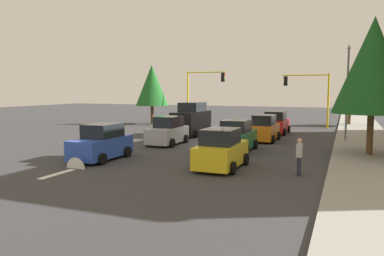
{
  "coord_description": "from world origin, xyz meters",
  "views": [
    {
      "loc": [
        25.89,
        9.2,
        3.88
      ],
      "look_at": [
        1.52,
        -0.69,
        1.2
      ],
      "focal_mm": 35.69,
      "sensor_mm": 36.0,
      "label": 1
    }
  ],
  "objects_px": {
    "traffic_signal_far_left": "(309,89)",
    "car_yellow": "(221,150)",
    "tree_roadside_near": "(373,65)",
    "delivery_van_black": "(192,120)",
    "tree_roadside_far": "(350,88)",
    "car_green": "(237,137)",
    "car_blue": "(101,143)",
    "car_silver": "(168,132)",
    "pedestrian_crossing": "(299,156)",
    "car_red": "(276,123)",
    "traffic_signal_far_right": "(202,87)",
    "car_orange": "(264,129)",
    "street_lamp_curbside": "(348,83)",
    "tree_opposite_side": "(152,85)"
  },
  "relations": [
    {
      "from": "traffic_signal_far_left",
      "to": "car_yellow",
      "type": "bearing_deg",
      "value": -5.37
    },
    {
      "from": "tree_roadside_near",
      "to": "delivery_van_black",
      "type": "xyz_separation_m",
      "value": [
        -5.91,
        -13.43,
        -3.93
      ]
    },
    {
      "from": "tree_roadside_far",
      "to": "car_green",
      "type": "bearing_deg",
      "value": -17.8
    },
    {
      "from": "tree_roadside_far",
      "to": "car_blue",
      "type": "bearing_deg",
      "value": -25.84
    },
    {
      "from": "traffic_signal_far_left",
      "to": "delivery_van_black",
      "type": "bearing_deg",
      "value": -40.4
    },
    {
      "from": "car_green",
      "to": "car_silver",
      "type": "bearing_deg",
      "value": -99.95
    },
    {
      "from": "car_silver",
      "to": "car_green",
      "type": "bearing_deg",
      "value": 80.05
    },
    {
      "from": "car_green",
      "to": "pedestrian_crossing",
      "type": "xyz_separation_m",
      "value": [
        5.73,
        4.47,
        0.01
      ]
    },
    {
      "from": "car_red",
      "to": "pedestrian_crossing",
      "type": "height_order",
      "value": "car_red"
    },
    {
      "from": "traffic_signal_far_right",
      "to": "car_orange",
      "type": "bearing_deg",
      "value": 39.05
    },
    {
      "from": "delivery_van_black",
      "to": "street_lamp_curbside",
      "type": "bearing_deg",
      "value": 88.6
    },
    {
      "from": "tree_roadside_far",
      "to": "car_orange",
      "type": "bearing_deg",
      "value": -21.2
    },
    {
      "from": "traffic_signal_far_right",
      "to": "tree_roadside_near",
      "type": "bearing_deg",
      "value": 45.41
    },
    {
      "from": "car_green",
      "to": "car_orange",
      "type": "height_order",
      "value": "same"
    },
    {
      "from": "traffic_signal_far_left",
      "to": "car_orange",
      "type": "height_order",
      "value": "traffic_signal_far_left"
    },
    {
      "from": "street_lamp_curbside",
      "to": "car_yellow",
      "type": "xyz_separation_m",
      "value": [
        11.81,
        -5.63,
        -3.45
      ]
    },
    {
      "from": "car_yellow",
      "to": "car_green",
      "type": "bearing_deg",
      "value": -172.48
    },
    {
      "from": "tree_roadside_near",
      "to": "tree_roadside_far",
      "type": "distance_m",
      "value": 20.06
    },
    {
      "from": "car_red",
      "to": "car_orange",
      "type": "bearing_deg",
      "value": 0.14
    },
    {
      "from": "traffic_signal_far_right",
      "to": "car_yellow",
      "type": "height_order",
      "value": "traffic_signal_far_right"
    },
    {
      "from": "street_lamp_curbside",
      "to": "pedestrian_crossing",
      "type": "bearing_deg",
      "value": -8.89
    },
    {
      "from": "street_lamp_curbside",
      "to": "delivery_van_black",
      "type": "relative_size",
      "value": 1.46
    },
    {
      "from": "car_orange",
      "to": "traffic_signal_far_left",
      "type": "bearing_deg",
      "value": 169.39
    },
    {
      "from": "street_lamp_curbside",
      "to": "car_silver",
      "type": "relative_size",
      "value": 1.86
    },
    {
      "from": "car_silver",
      "to": "car_yellow",
      "type": "distance_m",
      "value": 8.78
    },
    {
      "from": "traffic_signal_far_right",
      "to": "tree_roadside_far",
      "type": "distance_m",
      "value": 15.75
    },
    {
      "from": "car_silver",
      "to": "pedestrian_crossing",
      "type": "height_order",
      "value": "car_silver"
    },
    {
      "from": "tree_roadside_near",
      "to": "traffic_signal_far_left",
      "type": "bearing_deg",
      "value": -163.17
    },
    {
      "from": "street_lamp_curbside",
      "to": "car_red",
      "type": "bearing_deg",
      "value": -125.57
    },
    {
      "from": "traffic_signal_far_right",
      "to": "car_red",
      "type": "height_order",
      "value": "traffic_signal_far_right"
    },
    {
      "from": "tree_opposite_side",
      "to": "car_green",
      "type": "relative_size",
      "value": 1.7
    },
    {
      "from": "tree_opposite_side",
      "to": "tree_roadside_near",
      "type": "relative_size",
      "value": 0.83
    },
    {
      "from": "traffic_signal_far_right",
      "to": "car_silver",
      "type": "xyz_separation_m",
      "value": [
        15.79,
        3.3,
        -3.26
      ]
    },
    {
      "from": "car_orange",
      "to": "tree_opposite_side",
      "type": "bearing_deg",
      "value": -122.93
    },
    {
      "from": "delivery_van_black",
      "to": "car_orange",
      "type": "xyz_separation_m",
      "value": [
        1.31,
        6.45,
        -0.39
      ]
    },
    {
      "from": "car_green",
      "to": "tree_opposite_side",
      "type": "bearing_deg",
      "value": -136.74
    },
    {
      "from": "car_silver",
      "to": "traffic_signal_far_right",
      "type": "bearing_deg",
      "value": -168.18
    },
    {
      "from": "delivery_van_black",
      "to": "car_orange",
      "type": "distance_m",
      "value": 6.6
    },
    {
      "from": "street_lamp_curbside",
      "to": "pedestrian_crossing",
      "type": "relative_size",
      "value": 4.12
    },
    {
      "from": "tree_roadside_near",
      "to": "tree_roadside_far",
      "type": "relative_size",
      "value": 1.29
    },
    {
      "from": "tree_roadside_near",
      "to": "car_red",
      "type": "height_order",
      "value": "tree_roadside_near"
    },
    {
      "from": "traffic_signal_far_left",
      "to": "street_lamp_curbside",
      "type": "bearing_deg",
      "value": 18.82
    },
    {
      "from": "car_green",
      "to": "car_blue",
      "type": "xyz_separation_m",
      "value": [
        5.71,
        -6.14,
        0.0
      ]
    },
    {
      "from": "tree_roadside_far",
      "to": "pedestrian_crossing",
      "type": "xyz_separation_m",
      "value": [
        26.44,
        -2.19,
        -3.12
      ]
    },
    {
      "from": "car_orange",
      "to": "pedestrian_crossing",
      "type": "height_order",
      "value": "car_orange"
    },
    {
      "from": "tree_opposite_side",
      "to": "car_silver",
      "type": "relative_size",
      "value": 1.75
    },
    {
      "from": "tree_roadside_near",
      "to": "car_orange",
      "type": "xyz_separation_m",
      "value": [
        -4.59,
        -6.98,
        -4.31
      ]
    },
    {
      "from": "delivery_van_black",
      "to": "car_blue",
      "type": "distance_m",
      "value": 12.34
    },
    {
      "from": "traffic_signal_far_left",
      "to": "car_orange",
      "type": "relative_size",
      "value": 1.38
    },
    {
      "from": "delivery_van_black",
      "to": "tree_roadside_far",
      "type": "bearing_deg",
      "value": 138.59
    }
  ]
}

